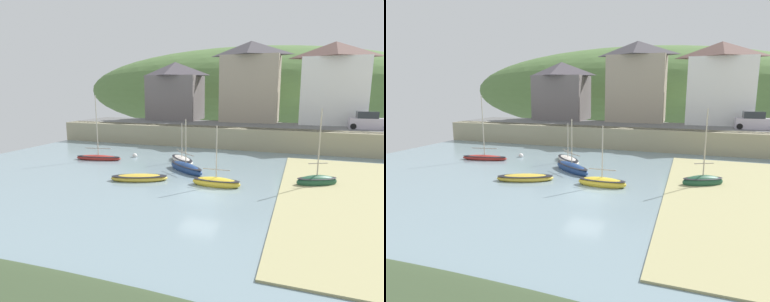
# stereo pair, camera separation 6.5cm
# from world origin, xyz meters

# --- Properties ---
(ground) EXTENTS (48.00, 41.00, 0.61)m
(ground) POSITION_xyz_m (1.40, -9.56, 0.16)
(ground) COLOR gray
(quay_seawall) EXTENTS (48.00, 9.40, 2.40)m
(quay_seawall) POSITION_xyz_m (0.00, 17.50, 1.36)
(quay_seawall) COLOR #9B9374
(quay_seawall) RESTS_ON ground
(hillside_backdrop) EXTENTS (80.00, 44.00, 18.80)m
(hillside_backdrop) POSITION_xyz_m (-5.09, 55.20, 6.58)
(hillside_backdrop) COLOR #51733B
(hillside_backdrop) RESTS_ON ground
(waterfront_building_left) EXTENTS (7.58, 5.95, 8.29)m
(waterfront_building_left) POSITION_xyz_m (-11.85, 25.20, 6.62)
(waterfront_building_left) COLOR slate
(waterfront_building_left) RESTS_ON ground
(waterfront_building_centre) EXTENTS (7.90, 4.88, 10.70)m
(waterfront_building_centre) POSITION_xyz_m (-0.88, 25.20, 7.83)
(waterfront_building_centre) COLOR tan
(waterfront_building_centre) RESTS_ON ground
(waterfront_building_right) EXTENTS (7.95, 5.67, 10.14)m
(waterfront_building_right) POSITION_xyz_m (9.46, 25.20, 7.54)
(waterfront_building_right) COLOR white
(waterfront_building_right) RESTS_ON ground
(sailboat_tall_mast) EXTENTS (4.22, 3.57, 4.55)m
(sailboat_tall_mast) POSITION_xyz_m (-2.75, 4.94, 0.30)
(sailboat_tall_mast) COLOR navy
(sailboat_tall_mast) RESTS_ON ground
(fishing_boat_green) EXTENTS (3.73, 3.80, 3.77)m
(fishing_boat_green) POSITION_xyz_m (-4.39, 8.29, 0.21)
(fishing_boat_green) COLOR silver
(fishing_boat_green) RESTS_ON ground
(sailboat_far_left) EXTENTS (4.65, 1.74, 6.34)m
(sailboat_far_left) POSITION_xyz_m (-12.34, 6.41, 0.24)
(sailboat_far_left) COLOR #A22A24
(sailboat_far_left) RESTS_ON ground
(rowboat_small_beached) EXTENTS (4.45, 2.73, 0.62)m
(rowboat_small_beached) POSITION_xyz_m (-5.10, 1.25, 0.20)
(rowboat_small_beached) COLOR gold
(rowboat_small_beached) RESTS_ON ground
(motorboat_with_cabin) EXTENTS (3.13, 2.25, 5.64)m
(motorboat_with_cabin) POSITION_xyz_m (7.40, 4.22, 0.33)
(motorboat_with_cabin) COLOR #1F4F35
(motorboat_with_cabin) RESTS_ON ground
(sailboat_blue_trim) EXTENTS (3.49, 1.16, 4.44)m
(sailboat_blue_trim) POSITION_xyz_m (0.70, 1.76, 0.27)
(sailboat_blue_trim) COLOR gold
(sailboat_blue_trim) RESTS_ON ground
(parked_car_near_slipway) EXTENTS (4.11, 1.82, 1.95)m
(parked_car_near_slipway) POSITION_xyz_m (13.07, 20.70, 3.20)
(parked_car_near_slipway) COLOR #BDB3C3
(parked_car_near_slipway) RESTS_ON ground
(mooring_buoy) EXTENTS (0.48, 0.48, 0.48)m
(mooring_buoy) POSITION_xyz_m (-9.65, 8.71, 0.14)
(mooring_buoy) COLOR silver
(mooring_buoy) RESTS_ON ground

